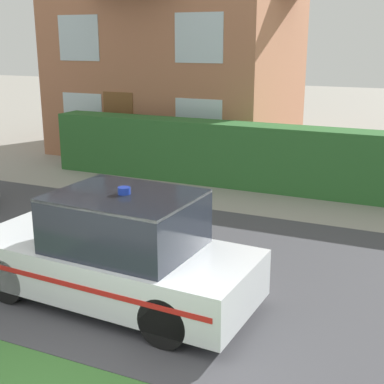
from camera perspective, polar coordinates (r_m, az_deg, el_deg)
road_strip at (r=8.72m, az=1.12°, el=-8.25°), size 28.00×5.94×0.01m
garden_hedge at (r=13.33m, az=6.94°, el=3.77°), size 11.37×0.83×1.59m
police_car at (r=7.53m, az=-8.09°, el=-6.36°), size 4.16×1.85×1.69m
house_left at (r=18.23m, az=-1.18°, el=15.21°), size 7.38×6.18×6.56m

